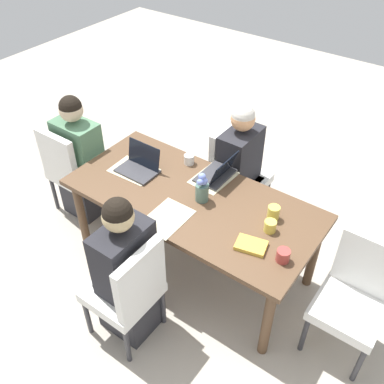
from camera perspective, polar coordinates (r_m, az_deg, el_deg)
name	(u,v)px	position (r m, az deg, el deg)	size (l,w,h in m)	color
ground_plane	(192,262)	(3.76, 0.00, -9.13)	(10.00, 10.00, 0.00)	#B2A899
dining_table	(192,205)	(3.30, 0.00, -1.72)	(1.93, 0.90, 0.73)	brown
chair_near_left_near	(234,169)	(3.92, 5.59, 2.96)	(0.44, 0.44, 0.90)	silver
person_near_left_near	(238,173)	(3.83, 6.09, 2.45)	(0.36, 0.40, 1.19)	#2D2D33
chair_head_right_left_mid	(71,168)	(4.07, -15.52, 3.09)	(0.44, 0.44, 0.90)	silver
person_head_right_left_mid	(82,164)	(4.05, -14.25, 3.63)	(0.40, 0.36, 1.19)	#2D2D33
chair_far_left_far	(129,289)	(2.98, -8.21, -12.45)	(0.44, 0.44, 0.90)	silver
person_far_left_far	(127,275)	(3.02, -8.54, -10.73)	(0.36, 0.40, 1.19)	#2D2D33
chair_head_left_right_near	(356,293)	(3.12, 20.70, -12.31)	(0.44, 0.44, 0.90)	silver
flower_vase	(202,189)	(3.16, 1.33, 0.46)	(0.10, 0.11, 0.24)	#4C6B60
placemat_near_left_near	(214,178)	(3.44, 2.86, 1.89)	(0.36, 0.26, 0.00)	beige
placemat_head_right_left_mid	(134,170)	(3.54, -7.63, 2.84)	(0.36, 0.26, 0.00)	beige
placemat_far_left_far	(167,218)	(3.08, -3.30, -3.43)	(0.36, 0.26, 0.00)	beige
laptop_head_right_left_mid	(139,166)	(3.51, -6.92, 3.40)	(0.32, 0.22, 0.21)	#38383D
laptop_near_left_near	(218,173)	(3.42, 3.39, 2.46)	(0.22, 0.32, 0.21)	#38383D
coffee_mug_near_left	(283,255)	(2.83, 11.84, -8.14)	(0.09, 0.09, 0.09)	#AD3D38
coffee_mug_near_right	(189,159)	(3.57, -0.38, 4.31)	(0.08, 0.08, 0.08)	white
coffee_mug_centre_left	(270,226)	(3.01, 10.20, -4.42)	(0.08, 0.08, 0.09)	#DBC64C
coffee_mug_centre_right	(273,213)	(3.10, 10.62, -2.68)	(0.09, 0.09, 0.10)	#DBC64C
book_red_cover	(251,245)	(2.90, 7.75, -6.94)	(0.20, 0.14, 0.03)	gold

